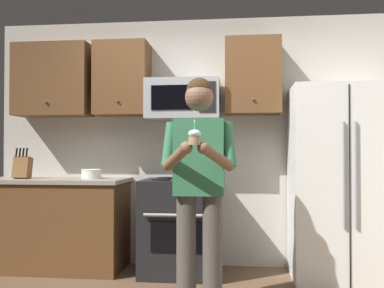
# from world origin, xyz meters

# --- Properties ---
(wall_back) EXTENTS (4.40, 0.10, 2.60)m
(wall_back) POSITION_xyz_m (0.00, 1.75, 1.30)
(wall_back) COLOR beige
(wall_back) RESTS_ON ground
(oven_range) EXTENTS (0.76, 0.70, 0.93)m
(oven_range) POSITION_xyz_m (-0.15, 1.36, 0.46)
(oven_range) COLOR black
(oven_range) RESTS_ON ground
(microwave) EXTENTS (0.74, 0.41, 0.40)m
(microwave) POSITION_xyz_m (-0.15, 1.48, 1.72)
(microwave) COLOR #9EA0A5
(refrigerator) EXTENTS (0.90, 0.75, 1.80)m
(refrigerator) POSITION_xyz_m (1.35, 1.32, 0.90)
(refrigerator) COLOR white
(refrigerator) RESTS_ON ground
(cabinet_row_upper) EXTENTS (2.78, 0.36, 0.76)m
(cabinet_row_upper) POSITION_xyz_m (-0.72, 1.53, 1.95)
(cabinet_row_upper) COLOR brown
(counter_left) EXTENTS (1.44, 0.66, 0.92)m
(counter_left) POSITION_xyz_m (-1.45, 1.38, 0.46)
(counter_left) COLOR brown
(counter_left) RESTS_ON ground
(knife_block) EXTENTS (0.16, 0.15, 0.32)m
(knife_block) POSITION_xyz_m (-1.78, 1.33, 1.03)
(knife_block) COLOR brown
(knife_block) RESTS_ON counter_left
(bowl_large_white) EXTENTS (0.20, 0.20, 0.09)m
(bowl_large_white) POSITION_xyz_m (-1.09, 1.43, 0.97)
(bowl_large_white) COLOR white
(bowl_large_white) RESTS_ON counter_left
(person) EXTENTS (0.60, 0.48, 1.76)m
(person) POSITION_xyz_m (0.11, 0.42, 1.00)
(person) COLOR #4C4742
(person) RESTS_ON ground
(cupcake) EXTENTS (0.09, 0.09, 0.17)m
(cupcake) POSITION_xyz_m (0.11, 0.09, 1.29)
(cupcake) COLOR #A87F56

